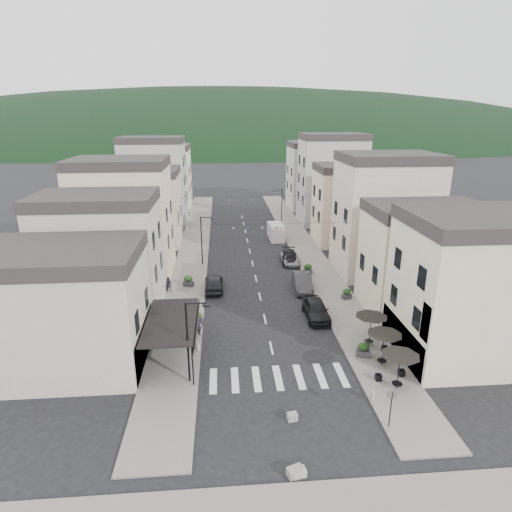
{
  "coord_description": "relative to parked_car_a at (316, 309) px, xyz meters",
  "views": [
    {
      "loc": [
        -3.62,
        -23.34,
        17.52
      ],
      "look_at": [
        -0.19,
        18.41,
        3.5
      ],
      "focal_mm": 30.0,
      "sensor_mm": 36.0,
      "label": 1
    }
  ],
  "objects": [
    {
      "name": "parked_car_e",
      "position": [
        -9.2,
        7.18,
        -0.03
      ],
      "size": [
        1.93,
        4.74,
        1.61
      ],
      "primitive_type": "imported",
      "rotation": [
        0.0,
        0.0,
        3.15
      ],
      "color": "black",
      "rests_on": "ground"
    },
    {
      "name": "planter_rb",
      "position": [
        3.88,
        3.61,
        -0.21
      ],
      "size": [
        1.04,
        0.78,
        1.04
      ],
      "rotation": [
        0.0,
        0.0,
        0.33
      ],
      "color": "#2F2F31",
      "rests_on": "sidewalk_right"
    },
    {
      "name": "pedestrian_b",
      "position": [
        -13.8,
        6.76,
        0.05
      ],
      "size": [
        0.87,
        0.75,
        1.54
      ],
      "primitive_type": "imported",
      "rotation": [
        0.0,
        0.0,
        -0.25
      ],
      "color": "#221F29",
      "rests_on": "sidewalk_left"
    },
    {
      "name": "cafe_terrace",
      "position": [
        3.1,
        -8.12,
        1.52
      ],
      "size": [
        2.5,
        8.1,
        2.53
      ],
      "color": "black",
      "rests_on": "ground"
    },
    {
      "name": "buildings_row_left",
      "position": [
        -19.1,
        26.84,
        5.28
      ],
      "size": [
        10.2,
        54.16,
        14.0
      ],
      "color": "#ADA89E",
      "rests_on": "ground"
    },
    {
      "name": "hill_backdrop",
      "position": [
        -4.6,
        289.08,
        -0.84
      ],
      "size": [
        640.0,
        360.0,
        70.0
      ],
      "primitive_type": "ellipsoid",
      "color": "black",
      "rests_on": "ground"
    },
    {
      "name": "streetlamp_left_far",
      "position": [
        -10.42,
        15.08,
        2.86
      ],
      "size": [
        1.7,
        0.56,
        6.0
      ],
      "color": "black",
      "rests_on": "ground"
    },
    {
      "name": "streetlamp_left_near",
      "position": [
        -10.42,
        -8.92,
        2.86
      ],
      "size": [
        1.7,
        0.56,
        6.0
      ],
      "color": "black",
      "rests_on": "ground"
    },
    {
      "name": "planter_rc",
      "position": [
        1.4,
        10.75,
        -0.15
      ],
      "size": [
        1.18,
        0.94,
        1.16
      ],
      "rotation": [
        0.0,
        0.0,
        -0.41
      ],
      "color": "#323335",
      "rests_on": "sidewalk_right"
    },
    {
      "name": "sidewalk_right",
      "position": [
        2.9,
        21.08,
        -0.78
      ],
      "size": [
        4.0,
        76.0,
        0.12
      ],
      "primitive_type": "cube",
      "color": "slate",
      "rests_on": "ground"
    },
    {
      "name": "bistro_building",
      "position": [
        9.9,
        -6.92,
        4.16
      ],
      "size": [
        10.0,
        8.0,
        10.0
      ],
      "primitive_type": "cube",
      "color": "beige",
      "rests_on": "ground"
    },
    {
      "name": "sidewalk_left",
      "position": [
        -12.1,
        21.08,
        -0.78
      ],
      "size": [
        4.0,
        76.0,
        0.12
      ],
      "primitive_type": "cube",
      "color": "slate",
      "rests_on": "ground"
    },
    {
      "name": "boutique_building",
      "position": [
        -20.1,
        -5.92,
        3.16
      ],
      "size": [
        12.0,
        8.0,
        8.0
      ],
      "primitive_type": "cube",
      "color": "#ADA89E",
      "rests_on": "ground"
    },
    {
      "name": "parked_car_d",
      "position": [
        0.0,
        15.09,
        -0.15
      ],
      "size": [
        2.36,
        4.91,
        1.38
      ],
      "primitive_type": "imported",
      "rotation": [
        0.0,
        0.0,
        -0.09
      ],
      "color": "black",
      "rests_on": "ground"
    },
    {
      "name": "buildings_row_right",
      "position": [
        9.9,
        25.68,
        5.48
      ],
      "size": [
        10.2,
        54.16,
        14.5
      ],
      "color": "beige",
      "rests_on": "ground"
    },
    {
      "name": "concrete_block_a",
      "position": [
        -4.85,
        -17.42,
        -0.59
      ],
      "size": [
        0.92,
        0.74,
        0.5
      ],
      "primitive_type": "cube",
      "rotation": [
        0.0,
        0.0,
        0.35
      ],
      "color": "gray",
      "rests_on": "ground"
    },
    {
      "name": "concrete_block_c",
      "position": [
        -4.65,
        -17.42,
        -0.64
      ],
      "size": [
        0.78,
        0.63,
        0.4
      ],
      "primitive_type": "cube",
      "rotation": [
        0.0,
        0.0,
        0.2
      ],
      "color": "#A7A49F",
      "rests_on": "ground"
    },
    {
      "name": "parked_car_a",
      "position": [
        0.0,
        0.0,
        0.0
      ],
      "size": [
        2.0,
        4.92,
        1.67
      ],
      "primitive_type": "imported",
      "rotation": [
        0.0,
        0.0,
        0.0
      ],
      "color": "black",
      "rests_on": "ground"
    },
    {
      "name": "parked_car_b",
      "position": [
        0.0,
        6.58,
        -0.0
      ],
      "size": [
        2.06,
        5.15,
        1.67
      ],
      "primitive_type": "imported",
      "rotation": [
        0.0,
        0.0,
        -0.06
      ],
      "color": "#2D2D2F",
      "rests_on": "ground"
    },
    {
      "name": "bunting_far",
      "position": [
        -4.6,
        27.08,
        4.82
      ],
      "size": [
        19.0,
        0.28,
        0.62
      ],
      "color": "black",
      "rests_on": "ground"
    },
    {
      "name": "bollards",
      "position": [
        -4.6,
        -5.42,
        -0.42
      ],
      "size": [
        11.66,
        10.26,
        0.6
      ],
      "color": "gray",
      "rests_on": "ground"
    },
    {
      "name": "concrete_block_b",
      "position": [
        -4.31,
        -13.26,
        -0.61
      ],
      "size": [
        0.66,
        0.54,
        0.45
      ],
      "primitive_type": "cube",
      "rotation": [
        0.0,
        0.0,
        0.16
      ],
      "color": "gray",
      "rests_on": "ground"
    },
    {
      "name": "planter_lb",
      "position": [
        -11.92,
        8.14,
        -0.15
      ],
      "size": [
        1.19,
        0.92,
        1.17
      ],
      "rotation": [
        0.0,
        0.0,
        -0.37
      ],
      "color": "#333335",
      "rests_on": "sidewalk_left"
    },
    {
      "name": "planter_ra",
      "position": [
        2.11,
        -6.86,
        -0.16
      ],
      "size": [
        1.15,
        0.84,
        1.15
      ],
      "rotation": [
        0.0,
        0.0,
        -0.29
      ],
      "color": "#323335",
      "rests_on": "sidewalk_right"
    },
    {
      "name": "bunting_near",
      "position": [
        -4.6,
        11.08,
        4.82
      ],
      "size": [
        19.0,
        0.28,
        0.62
      ],
      "color": "black",
      "rests_on": "ground"
    },
    {
      "name": "delivery_van",
      "position": [
        -0.4,
        25.54,
        0.33
      ],
      "size": [
        2.1,
        5.03,
        2.38
      ],
      "rotation": [
        0.0,
        0.0,
        0.03
      ],
      "color": "silver",
      "rests_on": "ground"
    },
    {
      "name": "parked_car_c",
      "position": [
        0.0,
        14.73,
        -0.22
      ],
      "size": [
        2.16,
        4.47,
        1.23
      ],
      "primitive_type": "imported",
      "rotation": [
        0.0,
        0.0,
        0.03
      ],
      "color": "gray",
      "rests_on": "ground"
    },
    {
      "name": "ground",
      "position": [
        -4.6,
        -10.92,
        -0.84
      ],
      "size": [
        700.0,
        700.0,
        0.0
      ],
      "primitive_type": "plane",
      "color": "black",
      "rests_on": "ground"
    },
    {
      "name": "traffic_sign",
      "position": [
        1.2,
        -14.42,
        1.09
      ],
      "size": [
        0.7,
        0.07,
        2.7
      ],
      "color": "black",
      "rests_on": "ground"
    },
    {
      "name": "streetlamp_right_far",
      "position": [
        1.22,
        33.08,
        2.86
      ],
      "size": [
        1.7,
        0.56,
        6.0
      ],
      "color": "black",
      "rests_on": "ground"
    },
    {
      "name": "pedestrian_a",
      "position": [
        -10.4,
        -2.65,
        0.23
      ],
      "size": [
        0.82,
        0.72,
        1.89
      ],
      "primitive_type": "imported",
      "rotation": [
        0.0,
        0.0,
        0.48
      ],
      "color": "black",
      "rests_on": "sidewalk_left"
    },
    {
      "name": "boutique_awning",
      "position": [
        -11.85,
        -5.92,
        2.28
      ],
      "size": [
        3.77,
        7.5,
        3.28
      ],
      "color": "black",
      "rests_on": "ground"
    },
    {
      "name": "planter_la",
      "position": [
        -10.6,
        -0.77,
        -0.13
      ],
      "size": [
        1.15,
        0.75,
        1.2
      ],
      "rotation": [
        0.0,
        0.0,
        0.16
      ],
      "color": "#2B2A2D",
      "rests_on": "sidewalk_left"
    }
  ]
}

